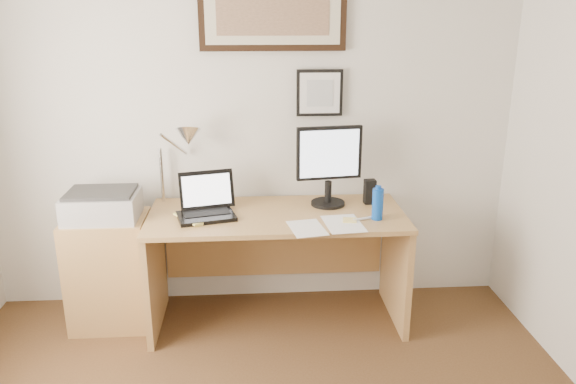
{
  "coord_description": "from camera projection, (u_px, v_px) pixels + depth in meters",
  "views": [
    {
      "loc": [
        -0.01,
        -1.66,
        1.95
      ],
      "look_at": [
        0.21,
        1.43,
        0.95
      ],
      "focal_mm": 35.0,
      "sensor_mm": 36.0,
      "label": 1
    }
  ],
  "objects": [
    {
      "name": "desk",
      "position": [
        276.0,
        243.0,
        3.66
      ],
      "size": [
        1.6,
        0.7,
        0.75
      ],
      "color": "#A47945",
      "rests_on": "floor"
    },
    {
      "name": "picture_large",
      "position": [
        273.0,
        12.0,
        3.46
      ],
      "size": [
        0.92,
        0.04,
        0.47
      ],
      "color": "black",
      "rests_on": "wall_back"
    },
    {
      "name": "paper_sheet_b",
      "position": [
        343.0,
        224.0,
        3.33
      ],
      "size": [
        0.24,
        0.33,
        0.0
      ],
      "primitive_type": "cube",
      "rotation": [
        0.0,
        0.0,
        0.1
      ],
      "color": "white",
      "rests_on": "desk"
    },
    {
      "name": "wall_back",
      "position": [
        251.0,
        123.0,
        3.69
      ],
      "size": [
        3.5,
        0.02,
        2.5
      ],
      "primitive_type": "cube",
      "color": "silver",
      "rests_on": "ground"
    },
    {
      "name": "marker_pen",
      "position": [
        363.0,
        219.0,
        3.39
      ],
      "size": [
        0.14,
        0.06,
        0.02
      ],
      "primitive_type": "cylinder",
      "rotation": [
        0.0,
        1.57,
        0.35
      ],
      "color": "white",
      "rests_on": "desk"
    },
    {
      "name": "book",
      "position": [
        184.0,
        220.0,
        3.36
      ],
      "size": [
        0.31,
        0.32,
        0.02
      ],
      "primitive_type": "imported",
      "rotation": [
        0.0,
        0.0,
        0.63
      ],
      "color": "#E4D96B",
      "rests_on": "desk"
    },
    {
      "name": "water_bottle",
      "position": [
        378.0,
        204.0,
        3.38
      ],
      "size": [
        0.07,
        0.07,
        0.19
      ],
      "primitive_type": "cylinder",
      "color": "#0E48B7",
      "rests_on": "desk"
    },
    {
      "name": "desk_lamp",
      "position": [
        186.0,
        140.0,
        3.51
      ],
      "size": [
        0.29,
        0.27,
        0.53
      ],
      "color": "silver",
      "rests_on": "desk"
    },
    {
      "name": "printer",
      "position": [
        102.0,
        205.0,
        3.45
      ],
      "size": [
        0.44,
        0.34,
        0.18
      ],
      "color": "#A8A8AB",
      "rests_on": "side_cabinet"
    },
    {
      "name": "side_cabinet",
      "position": [
        110.0,
        271.0,
        3.6
      ],
      "size": [
        0.5,
        0.4,
        0.73
      ],
      "primitive_type": "cube",
      "color": "#A47945",
      "rests_on": "floor"
    },
    {
      "name": "lcd_monitor",
      "position": [
        329.0,
        162.0,
        3.57
      ],
      "size": [
        0.42,
        0.22,
        0.52
      ],
      "color": "black",
      "rests_on": "desk"
    },
    {
      "name": "sticky_pad",
      "position": [
        350.0,
        220.0,
        3.37
      ],
      "size": [
        0.09,
        0.09,
        0.01
      ],
      "primitive_type": "cube",
      "rotation": [
        0.0,
        0.0,
        -0.16
      ],
      "color": "#F9E176",
      "rests_on": "desk"
    },
    {
      "name": "paper_sheet_a",
      "position": [
        307.0,
        228.0,
        3.26
      ],
      "size": [
        0.23,
        0.3,
        0.0
      ],
      "primitive_type": "cube",
      "rotation": [
        0.0,
        0.0,
        0.17
      ],
      "color": "white",
      "rests_on": "desk"
    },
    {
      "name": "picture_small",
      "position": [
        320.0,
        93.0,
        3.64
      ],
      "size": [
        0.3,
        0.03,
        0.3
      ],
      "color": "black",
      "rests_on": "wall_back"
    },
    {
      "name": "speaker",
      "position": [
        370.0,
        192.0,
        3.67
      ],
      "size": [
        0.08,
        0.07,
        0.16
      ],
      "primitive_type": "cube",
      "rotation": [
        0.0,
        0.0,
        0.07
      ],
      "color": "black",
      "rests_on": "desk"
    },
    {
      "name": "laptop",
      "position": [
        206.0,
        207.0,
        3.45
      ],
      "size": [
        0.39,
        0.37,
        0.26
      ],
      "color": "black",
      "rests_on": "desk"
    },
    {
      "name": "bottle_cap",
      "position": [
        378.0,
        187.0,
        3.35
      ],
      "size": [
        0.03,
        0.03,
        0.02
      ],
      "primitive_type": "cylinder",
      "color": "#0E48B7",
      "rests_on": "water_bottle"
    }
  ]
}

